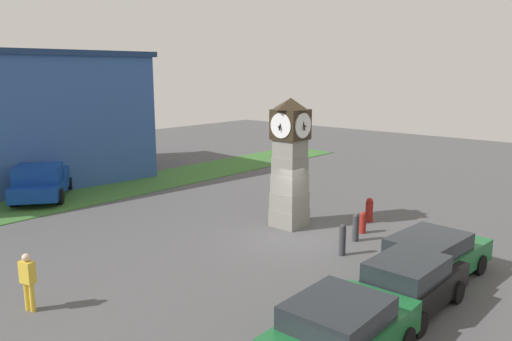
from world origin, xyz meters
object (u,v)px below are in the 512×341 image
(pedestrian_crossing_lot, at_px, (28,279))
(bollard_far_row, at_px, (356,227))
(car_by_building, at_px, (432,256))
(car_near_tower, at_px, (410,283))
(bollard_mid_row, at_px, (363,222))
(pickup_truck, at_px, (43,180))
(car_navy_sedan, at_px, (342,330))
(clock_tower, at_px, (290,162))
(bollard_end_row, at_px, (342,239))
(bollard_near_tower, at_px, (369,210))

(pedestrian_crossing_lot, bearing_deg, bollard_far_row, -18.77)
(car_by_building, bearing_deg, car_near_tower, -171.16)
(bollard_mid_row, relative_size, car_by_building, 0.19)
(pickup_truck, bearing_deg, pedestrian_crossing_lot, -117.24)
(bollard_far_row, distance_m, car_near_tower, 5.55)
(car_by_building, bearing_deg, pedestrian_crossing_lot, 141.73)
(car_navy_sedan, bearing_deg, car_by_building, 3.53)
(clock_tower, xyz_separation_m, car_by_building, (-1.41, -6.61, -1.93))
(bollard_far_row, bearing_deg, car_near_tower, -134.85)
(bollard_end_row, height_order, car_navy_sedan, car_navy_sedan)
(bollard_far_row, height_order, car_navy_sedan, car_navy_sedan)
(clock_tower, relative_size, bollard_far_row, 4.93)
(clock_tower, bearing_deg, car_by_building, -102.04)
(bollard_far_row, xyz_separation_m, car_by_building, (-1.58, -3.57, 0.21))
(bollard_near_tower, distance_m, car_near_tower, 8.05)
(pickup_truck, bearing_deg, bollard_near_tower, -62.78)
(bollard_mid_row, distance_m, bollard_far_row, 1.06)
(bollard_far_row, relative_size, car_near_tower, 0.27)
(car_near_tower, height_order, car_by_building, car_near_tower)
(clock_tower, height_order, car_near_tower, clock_tower)
(bollard_near_tower, xyz_separation_m, bollard_mid_row, (-1.55, -0.57, -0.09))
(clock_tower, distance_m, car_navy_sedan, 10.12)
(car_by_building, bearing_deg, clock_tower, 77.96)
(car_near_tower, relative_size, car_by_building, 0.84)
(car_navy_sedan, bearing_deg, bollard_near_tower, 25.88)
(bollard_near_tower, bearing_deg, car_navy_sedan, -154.12)
(bollard_near_tower, distance_m, car_by_building, 6.06)
(bollard_end_row, relative_size, car_by_building, 0.24)
(bollard_mid_row, bearing_deg, pedestrian_crossing_lot, 164.00)
(bollard_mid_row, bearing_deg, bollard_end_row, -165.21)
(car_by_building, bearing_deg, car_navy_sedan, -176.47)
(bollard_mid_row, bearing_deg, car_by_building, -124.02)
(bollard_end_row, distance_m, pedestrian_crossing_lot, 9.97)
(car_navy_sedan, bearing_deg, clock_tower, 44.45)
(clock_tower, distance_m, car_by_building, 7.03)
(bollard_near_tower, bearing_deg, bollard_far_row, -161.69)
(bollard_end_row, height_order, pedestrian_crossing_lot, pedestrian_crossing_lot)
(bollard_end_row, height_order, pickup_truck, pickup_truck)
(clock_tower, xyz_separation_m, pedestrian_crossing_lot, (-10.55, 0.60, -1.77))
(bollard_near_tower, relative_size, bollard_far_row, 0.97)
(car_navy_sedan, relative_size, car_by_building, 0.84)
(pickup_truck, bearing_deg, bollard_mid_row, -68.66)
(bollard_far_row, distance_m, pedestrian_crossing_lot, 11.32)
(car_by_building, bearing_deg, pickup_truck, 99.74)
(pickup_truck, bearing_deg, car_navy_sedan, -97.39)
(bollard_mid_row, height_order, bollard_far_row, bollard_far_row)
(bollard_far_row, xyz_separation_m, bollard_end_row, (-1.61, -0.42, 0.03))
(bollard_far_row, bearing_deg, car_by_building, -113.85)
(car_near_tower, bearing_deg, bollard_end_row, 56.80)
(bollard_near_tower, bearing_deg, pickup_truck, 117.22)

